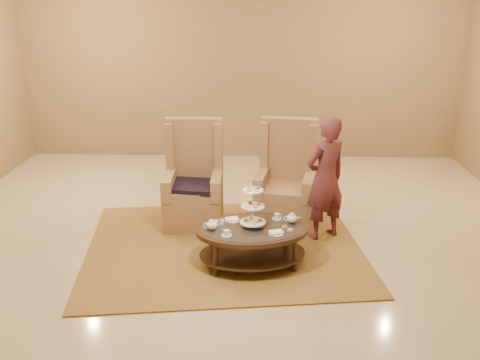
{
  "coord_description": "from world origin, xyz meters",
  "views": [
    {
      "loc": [
        0.27,
        -5.81,
        2.94
      ],
      "look_at": [
        0.09,
        0.2,
        0.84
      ],
      "focal_mm": 40.0,
      "sensor_mm": 36.0,
      "label": 1
    }
  ],
  "objects_px": {
    "tea_table": "(253,234)",
    "armchair_right": "(286,189)",
    "armchair_left": "(194,189)",
    "person": "(325,179)"
  },
  "relations": [
    {
      "from": "tea_table",
      "to": "person",
      "type": "relative_size",
      "value": 0.88
    },
    {
      "from": "armchair_right",
      "to": "person",
      "type": "distance_m",
      "value": 0.75
    },
    {
      "from": "tea_table",
      "to": "armchair_left",
      "type": "relative_size",
      "value": 1.0
    },
    {
      "from": "tea_table",
      "to": "armchair_right",
      "type": "height_order",
      "value": "armchair_right"
    },
    {
      "from": "tea_table",
      "to": "armchair_right",
      "type": "bearing_deg",
      "value": 61.92
    },
    {
      "from": "tea_table",
      "to": "armchair_left",
      "type": "bearing_deg",
      "value": 114.21
    },
    {
      "from": "armchair_left",
      "to": "armchair_right",
      "type": "bearing_deg",
      "value": 1.71
    },
    {
      "from": "armchair_left",
      "to": "armchair_right",
      "type": "relative_size",
      "value": 1.0
    },
    {
      "from": "tea_table",
      "to": "armchair_right",
      "type": "xyz_separation_m",
      "value": [
        0.44,
        1.26,
        0.08
      ]
    },
    {
      "from": "tea_table",
      "to": "armchair_right",
      "type": "distance_m",
      "value": 1.34
    }
  ]
}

